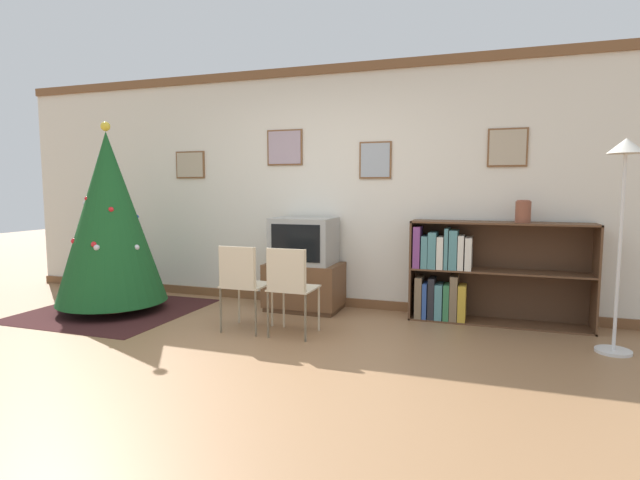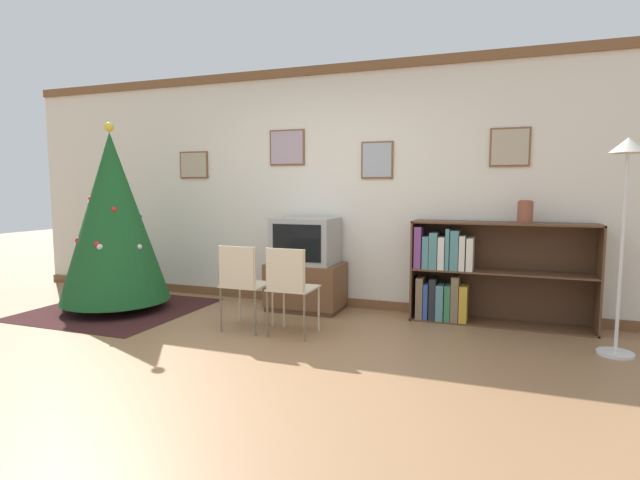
% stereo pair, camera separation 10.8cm
% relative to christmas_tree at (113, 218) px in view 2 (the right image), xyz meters
% --- Properties ---
extents(ground_plane, '(24.00, 24.00, 0.00)m').
position_rel_christmas_tree_xyz_m(ground_plane, '(2.17, -1.10, -1.02)').
color(ground_plane, '#936B47').
extents(wall_back, '(8.48, 0.11, 2.70)m').
position_rel_christmas_tree_xyz_m(wall_back, '(2.17, 1.07, 0.33)').
color(wall_back, silver).
rests_on(wall_back, ground_plane).
extents(area_rug, '(1.71, 1.68, 0.01)m').
position_rel_christmas_tree_xyz_m(area_rug, '(-0.00, 0.00, -1.02)').
color(area_rug, '#381919').
rests_on(area_rug, ground_plane).
extents(christmas_tree, '(1.16, 1.16, 2.04)m').
position_rel_christmas_tree_xyz_m(christmas_tree, '(0.00, 0.00, 0.00)').
color(christmas_tree, maroon).
rests_on(christmas_tree, area_rug).
extents(tv_console, '(0.82, 0.53, 0.52)m').
position_rel_christmas_tree_xyz_m(tv_console, '(1.97, 0.74, -0.76)').
color(tv_console, '#4C311E').
rests_on(tv_console, ground_plane).
extents(television, '(0.67, 0.52, 0.50)m').
position_rel_christmas_tree_xyz_m(television, '(1.97, 0.74, -0.25)').
color(television, '#9E9E99').
rests_on(television, tv_console).
extents(folding_chair_left, '(0.40, 0.40, 0.82)m').
position_rel_christmas_tree_xyz_m(folding_chair_left, '(1.73, -0.25, -0.55)').
color(folding_chair_left, beige).
rests_on(folding_chair_left, ground_plane).
extents(folding_chair_right, '(0.40, 0.40, 0.82)m').
position_rel_christmas_tree_xyz_m(folding_chair_right, '(2.21, -0.25, -0.55)').
color(folding_chair_right, beige).
rests_on(folding_chair_right, ground_plane).
extents(bookshelf, '(1.73, 0.36, 1.02)m').
position_rel_christmas_tree_xyz_m(bookshelf, '(3.69, 0.83, -0.53)').
color(bookshelf, brown).
rests_on(bookshelf, ground_plane).
extents(vase, '(0.14, 0.14, 0.22)m').
position_rel_christmas_tree_xyz_m(vase, '(4.20, 0.81, 0.10)').
color(vase, brown).
rests_on(vase, bookshelf).
extents(standing_lamp, '(0.28, 0.28, 1.74)m').
position_rel_christmas_tree_xyz_m(standing_lamp, '(4.90, 0.20, 0.31)').
color(standing_lamp, silver).
rests_on(standing_lamp, ground_plane).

